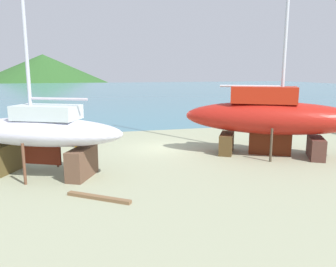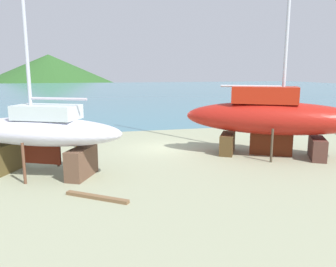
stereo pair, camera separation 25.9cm
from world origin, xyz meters
name	(u,v)px [view 2 (the right image)]	position (x,y,z in m)	size (l,w,h in m)	color
ground_plane	(179,164)	(0.00, -3.58, 0.00)	(43.43, 43.43, 0.00)	#969C7C
sea_water	(105,91)	(0.00, 61.91, 0.00)	(173.72, 111.52, 0.01)	teal
headland_hill	(50,79)	(-24.90, 192.34, 0.00)	(128.39, 128.39, 28.37)	#2B5924
sailboat_large_starboard	(41,132)	(-6.39, -3.78, 1.93)	(7.90, 5.46, 12.08)	brown
sailboat_mid_port	(272,117)	(5.33, -3.19, 2.17)	(9.45, 6.80, 17.00)	#513028
worker	(78,133)	(-4.95, 1.38, 0.90)	(0.44, 0.50, 1.73)	orange
timber_long_aft	(97,197)	(-4.16, -7.37, 0.06)	(2.60, 0.22, 0.13)	brown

